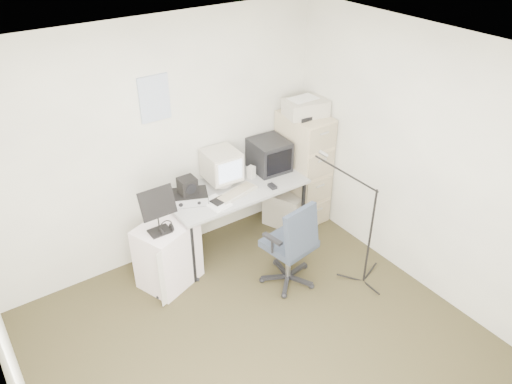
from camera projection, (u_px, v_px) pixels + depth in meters
floor at (267, 352)px, 4.32m from camera, size 3.60×3.60×0.01m
ceiling at (271, 69)px, 3.00m from camera, size 3.60×3.60×0.01m
wall_back at (161, 146)px, 4.92m from camera, size 3.60×0.02×2.50m
wall_left at (8, 346)px, 2.79m from camera, size 0.02×3.60×2.50m
wall_right at (428, 168)px, 4.53m from camera, size 0.02×3.60×2.50m
wall_calendar at (154, 98)px, 4.63m from camera, size 0.30×0.02×0.44m
filing_cabinet at (303, 167)px, 5.78m from camera, size 0.40×0.60×1.30m
printer at (306, 108)px, 5.39m from camera, size 0.50×0.39×0.17m
desk at (236, 215)px, 5.44m from camera, size 1.50×0.70×0.73m
crt_monitor at (221, 168)px, 5.22m from camera, size 0.36×0.37×0.38m
crt_tv at (269, 155)px, 5.50m from camera, size 0.40×0.43×0.35m
desk_speaker at (251, 172)px, 5.38m from camera, size 0.09×0.09×0.13m
keyboard at (236, 193)px, 5.12m from camera, size 0.50×0.27×0.03m
mouse at (272, 186)px, 5.23m from camera, size 0.07×0.11×0.03m
radio_receiver at (190, 197)px, 4.99m from camera, size 0.42×0.37×0.10m
radio_speaker at (187, 186)px, 4.92m from camera, size 0.17×0.16×0.17m
papers at (216, 203)px, 4.97m from camera, size 0.24×0.30×0.02m
pc_tower at (283, 211)px, 5.80m from camera, size 0.36×0.49×0.42m
office_chair at (289, 242)px, 4.84m from camera, size 0.64×0.64×0.98m
side_cart at (168, 254)px, 4.92m from camera, size 0.66×0.60×0.67m
music_stand at (157, 210)px, 4.54m from camera, size 0.36×0.23×0.48m
headphones at (166, 228)px, 4.64m from camera, size 0.15×0.15×0.02m
mic_stand at (372, 224)px, 4.72m from camera, size 0.03×0.03×1.42m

